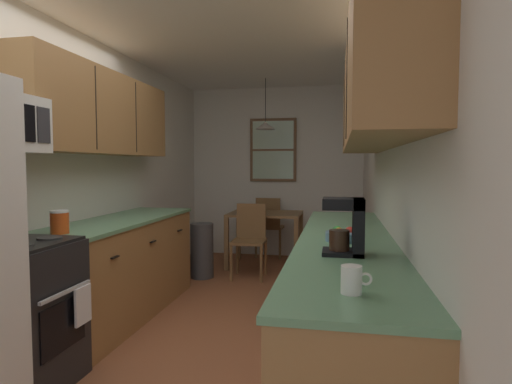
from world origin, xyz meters
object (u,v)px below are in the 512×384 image
dining_table (265,221)px  mug_by_coffeemaker (352,280)px  dining_chair_near (250,237)px  fruit_bowl (342,235)px  stove_range (17,314)px  storage_canister (60,222)px  coffee_maker (349,225)px  trash_bin (202,250)px  dining_chair_far (269,224)px

dining_table → mug_by_coffeemaker: mug_by_coffeemaker is taller
dining_chair_near → fruit_bowl: size_ratio=4.23×
mug_by_coffeemaker → fruit_bowl: 1.12m
dining_chair_near → stove_range: bearing=-106.8°
dining_chair_near → storage_canister: bearing=-109.7°
fruit_bowl → stove_range: bearing=-165.4°
storage_canister → coffee_maker: coffee_maker is taller
dining_table → trash_bin: (-0.67, -0.74, -0.28)m
stove_range → storage_canister: 0.67m
dining_chair_near → coffee_maker: bearing=-67.9°
stove_range → trash_bin: stove_range is taller
dining_chair_far → coffee_maker: bearing=-74.8°
stove_range → dining_table: stove_range is taller
storage_canister → coffee_maker: (2.00, -0.34, 0.08)m
storage_canister → fruit_bowl: 1.97m
trash_bin → mug_by_coffeemaker: mug_by_coffeemaker is taller
fruit_bowl → coffee_maker: bearing=-85.8°
stove_range → dining_chair_far: (0.92, 4.03, 0.03)m
mug_by_coffeemaker → fruit_bowl: size_ratio=0.55×
dining_chair_far → trash_bin: (-0.63, -1.31, -0.17)m
storage_canister → stove_range: bearing=-89.3°
stove_range → dining_table: size_ratio=1.13×
fruit_bowl → storage_canister: bearing=-177.9°
coffee_maker → fruit_bowl: (-0.03, 0.41, -0.12)m
stove_range → trash_bin: 2.73m
stove_range → dining_chair_near: 3.00m
dining_chair_near → fruit_bowl: 2.64m
trash_bin → storage_canister: size_ratio=4.05×
dining_chair_near → dining_chair_far: same height
stove_range → coffee_maker: (1.99, 0.10, 0.59)m
dining_chair_near → mug_by_coffeemaker: 3.69m
trash_bin → fruit_bowl: fruit_bowl is taller
mug_by_coffeemaker → fruit_bowl: bearing=91.3°
storage_canister → dining_table: bearing=72.2°
dining_table → storage_canister: 3.18m
dining_chair_far → storage_canister: (-0.93, -3.59, 0.48)m
storage_canister → fruit_bowl: size_ratio=0.78×
trash_bin → storage_canister: bearing=-97.5°
stove_range → coffee_maker: coffee_maker is taller
mug_by_coffeemaker → stove_range: bearing=162.9°
stove_range → fruit_bowl: size_ratio=5.17×
dining_table → dining_chair_near: (-0.10, -0.58, -0.12)m
storage_canister → dining_chair_far: bearing=75.5°
dining_table → dining_chair_near: dining_chair_near is taller
dining_chair_near → fruit_bowl: (1.10, -2.36, 0.44)m
dining_table → coffee_maker: coffee_maker is taller
trash_bin → coffee_maker: coffee_maker is taller
dining_chair_near → mug_by_coffeemaker: size_ratio=7.70×
storage_canister → mug_by_coffeemaker: size_ratio=1.42×
storage_canister → trash_bin: bearing=82.5°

